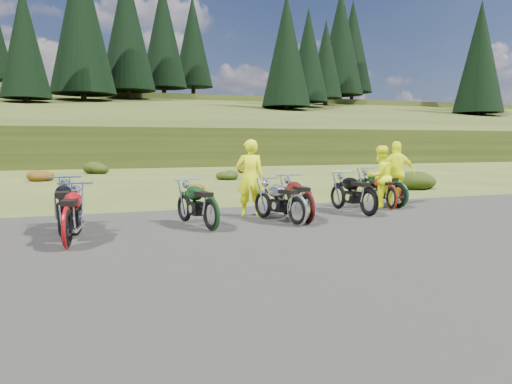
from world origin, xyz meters
name	(u,v)px	position (x,y,z in m)	size (l,w,h in m)	color
ground	(314,230)	(0.00, 0.00, 0.00)	(300.00, 300.00, 0.00)	#3B4918
gravel_pad	(366,249)	(0.00, -2.00, 0.00)	(20.00, 12.00, 0.04)	black
hill_slope	(115,159)	(0.00, 50.00, 0.00)	(300.00, 46.00, 3.00)	#283712
hill_plateau	(93,151)	(0.00, 110.00, 0.00)	(300.00, 90.00, 9.17)	#283712
conifer_21	(24,41)	(-9.00, 50.00, 12.56)	(5.28, 5.28, 14.00)	black
conifer_22	(81,19)	(-3.00, 56.00, 16.77)	(7.92, 7.92, 20.00)	black
conifer_23	(127,27)	(3.00, 62.00, 17.47)	(7.48, 7.48, 19.00)	black
conifer_24	(163,34)	(9.00, 68.00, 18.16)	(7.04, 7.04, 18.00)	black
conifer_25	(193,41)	(15.00, 74.00, 18.66)	(6.60, 6.60, 17.00)	black
conifer_26	(286,50)	(21.00, 49.00, 13.37)	(6.16, 6.16, 16.00)	black
conifer_27	(308,55)	(27.00, 55.00, 14.06)	(5.72, 5.72, 15.00)	black
conifer_28	(326,59)	(33.00, 61.00, 14.76)	(5.28, 5.28, 14.00)	black
conifer_29	(341,42)	(39.00, 67.00, 18.97)	(7.92, 7.92, 20.00)	black
conifer_30	(353,46)	(45.00, 73.00, 19.66)	(7.48, 7.48, 19.00)	black
conifer_31	(480,57)	(51.00, 48.00, 14.18)	(7.04, 7.04, 18.00)	black
conifer_32	(481,61)	(57.00, 54.00, 14.87)	(6.60, 6.60, 17.00)	black
conifer_33	(481,64)	(63.00, 60.00, 15.56)	(6.16, 6.16, 16.00)	black
conifer_34	(482,66)	(69.00, 66.00, 16.26)	(5.72, 5.72, 15.00)	black
conifer_35	(482,69)	(75.00, 72.00, 16.95)	(5.28, 5.28, 14.00)	black
conifer_36	(483,59)	(81.00, 78.00, 20.16)	(7.92, 7.92, 20.00)	black
shrub_2	(40,173)	(-6.20, 16.60, 0.38)	(1.30, 1.30, 0.77)	#662F0C
shrub_3	(98,166)	(-3.30, 21.90, 0.46)	(1.56, 1.56, 0.92)	black
shrub_4	(195,185)	(-0.40, 9.20, 0.23)	(0.77, 0.77, 0.45)	#662F0C
shrub_5	(226,174)	(2.50, 14.50, 0.31)	(1.03, 1.03, 0.61)	black
shrub_6	(246,166)	(5.40, 19.80, 0.38)	(1.30, 1.30, 0.77)	#662F0C
shrub_7	(418,177)	(8.30, 7.10, 0.46)	(1.56, 1.56, 0.92)	black
shrub_8	(397,174)	(11.20, 12.40, 0.23)	(0.77, 0.77, 0.45)	#662F0C
motorcycle_0	(62,239)	(-5.02, 0.81, 0.00)	(2.17, 0.72, 1.14)	black
motorcycle_1	(68,251)	(-4.92, -0.34, 0.00)	(2.08, 0.69, 1.09)	#9B0B0E
motorcycle_2	(211,232)	(-2.13, 0.49, 0.00)	(2.01, 0.67, 1.05)	black
motorcycle_3	(297,227)	(-0.18, 0.44, 0.00)	(1.97, 0.66, 1.03)	#AAAAAF
motorcycle_4	(308,225)	(0.17, 0.65, 0.00)	(2.05, 0.68, 1.07)	#4C0C0C
motorcycle_5	(369,218)	(2.09, 1.12, 0.00)	(2.10, 0.70, 1.10)	black
motorcycle_6	(391,210)	(3.41, 2.02, 0.00)	(1.87, 0.62, 0.98)	maroon
motorcycle_7	(398,209)	(3.77, 2.23, 0.00)	(2.11, 0.70, 1.11)	black
person_middle	(250,179)	(-0.65, 2.23, 0.96)	(0.70, 0.46, 1.91)	#E8F50C
person_right_a	(380,178)	(3.36, 2.53, 0.88)	(0.85, 0.66, 1.75)	#E8F50C
person_right_b	(397,174)	(4.17, 2.86, 0.94)	(1.10, 0.46, 1.88)	#E8F50C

